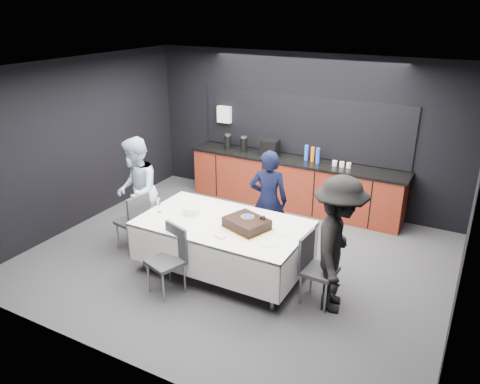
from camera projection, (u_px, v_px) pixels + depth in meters
name	position (u px, v px, depth m)	size (l,w,h in m)	color
ground	(237.00, 258.00, 7.08)	(6.00, 6.00, 0.00)	#3D3D42
room_shell	(237.00, 140.00, 6.38)	(6.04, 5.04, 2.82)	white
kitchenette	(293.00, 179.00, 8.69)	(4.10, 0.64, 2.05)	#601C0F
party_table	(223.00, 231.00, 6.51)	(2.32, 1.32, 0.78)	#99999E
cake_assembly	(247.00, 223.00, 6.26)	(0.70, 0.64, 0.18)	yellow
plate_stack	(191.00, 210.00, 6.70)	(0.24, 0.24, 0.10)	white
loose_plate_near	(184.00, 226.00, 6.33)	(0.20, 0.20, 0.01)	white
loose_plate_right_a	(282.00, 233.00, 6.14)	(0.22, 0.22, 0.01)	white
loose_plate_right_b	(268.00, 244.00, 5.87)	(0.20, 0.20, 0.01)	white
loose_plate_far	(245.00, 213.00, 6.74)	(0.18, 0.18, 0.01)	white
fork_pile	(220.00, 236.00, 6.05)	(0.15, 0.09, 0.02)	white
champagne_flute	(159.00, 202.00, 6.70)	(0.06, 0.06, 0.22)	white
chair_left	(135.00, 218.00, 7.15)	(0.49, 0.49, 0.92)	#303035
chair_right	(314.00, 263.00, 5.91)	(0.45, 0.45, 0.92)	#303035
chair_near	(170.00, 254.00, 6.12)	(0.53, 0.53, 0.92)	#303035
person_center	(268.00, 201.00, 7.09)	(0.58, 0.38, 1.60)	black
person_left	(137.00, 191.00, 7.33)	(0.83, 0.64, 1.70)	silver
person_right	(338.00, 245.00, 5.64)	(1.14, 0.65, 1.76)	black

